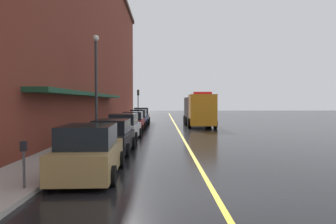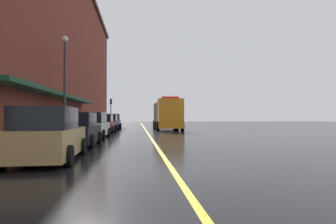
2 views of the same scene
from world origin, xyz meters
TOP-DOWN VIEW (x-y plane):
  - ground_plane at (0.00, 25.00)m, footprint 112.00×112.00m
  - sidewalk_left at (-6.20, 25.00)m, footprint 2.40×70.00m
  - lane_center_stripe at (0.00, 25.00)m, footprint 0.16×70.00m
  - brick_building_left at (-13.05, 24.00)m, footprint 12.46×64.00m
  - parked_car_0 at (-3.97, 2.26)m, footprint 2.22×4.48m
  - parked_car_1 at (-3.98, 7.36)m, footprint 2.07×4.23m
  - parked_car_2 at (-4.03, 12.93)m, footprint 2.13×4.81m
  - parked_car_3 at (-3.99, 19.24)m, footprint 1.99×4.53m
  - parked_car_4 at (-3.97, 25.09)m, footprint 2.04×4.27m
  - parked_car_5 at (-4.02, 30.30)m, footprint 2.19×4.72m
  - utility_truck at (2.40, 24.60)m, footprint 2.84×8.29m
  - parking_meter_0 at (-5.35, 31.11)m, footprint 0.14×0.18m
  - parking_meter_1 at (-5.35, 0.29)m, footprint 0.14×0.18m
  - parking_meter_2 at (-5.35, 14.83)m, footprint 0.14×0.18m
  - street_lamp_left at (-5.95, 13.00)m, footprint 0.44×0.44m
  - traffic_light_near at (-5.29, 41.92)m, footprint 0.38×0.36m

SIDE VIEW (x-z plane):
  - ground_plane at x=0.00m, z-range 0.00..0.00m
  - lane_center_stripe at x=0.00m, z-range 0.00..0.01m
  - sidewalk_left at x=-6.20m, z-range 0.00..0.15m
  - parked_car_1 at x=-3.98m, z-range -0.05..1.63m
  - parked_car_3 at x=-3.99m, z-range -0.05..1.65m
  - parked_car_4 at x=-3.97m, z-range -0.06..1.67m
  - parked_car_2 at x=-4.03m, z-range -0.06..1.71m
  - parked_car_0 at x=-3.97m, z-range -0.06..1.73m
  - parked_car_5 at x=-4.02m, z-range -0.06..1.77m
  - parking_meter_0 at x=-5.35m, z-range 0.39..1.72m
  - parking_meter_1 at x=-5.35m, z-range 0.39..1.72m
  - parking_meter_2 at x=-5.35m, z-range 0.39..1.72m
  - utility_truck at x=2.40m, z-range -0.08..3.42m
  - traffic_light_near at x=-5.29m, z-range 1.01..5.31m
  - street_lamp_left at x=-5.95m, z-range 0.93..7.87m
  - brick_building_left at x=-13.05m, z-range 0.01..18.83m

